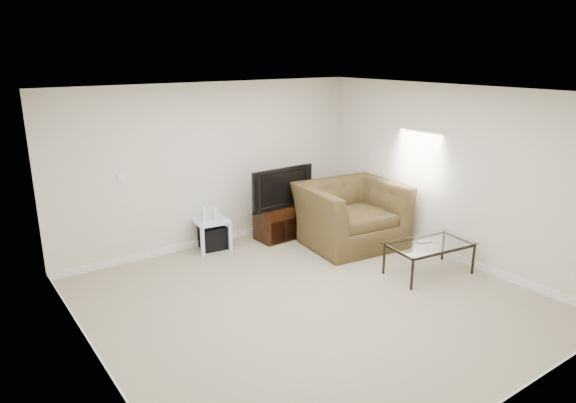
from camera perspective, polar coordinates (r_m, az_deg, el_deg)
floor at (r=6.37m, az=2.66°, el=-11.05°), size 5.00×5.00×0.00m
ceiling at (r=5.67m, az=3.00°, el=12.00°), size 5.00×5.00×0.00m
wall_back at (r=7.95m, az=-8.43°, el=3.98°), size 5.00×0.02×2.50m
wall_left at (r=4.84m, az=-21.21°, el=-5.09°), size 0.02×5.00×2.50m
wall_right at (r=7.66m, az=17.71°, el=2.90°), size 0.02×5.00×2.50m
plate_back at (r=7.42m, az=-18.02°, el=2.47°), size 0.12×0.02×0.12m
plate_right_switch at (r=8.67m, az=9.23°, el=4.98°), size 0.02×0.09×0.13m
plate_right_outlet at (r=8.70m, az=10.33°, el=-1.50°), size 0.02×0.08×0.12m
tv_stand at (r=8.28m, az=-1.16°, el=-2.34°), size 0.67×0.47×0.55m
dvd_player at (r=8.19m, az=-1.02°, el=-1.18°), size 0.34×0.24×0.05m
television at (r=8.08m, az=-1.08°, el=1.66°), size 1.05×0.25×0.65m
side_table at (r=7.96m, az=-8.52°, el=-3.60°), size 0.54×0.54×0.47m
subwoofer at (r=8.01m, az=-8.35°, el=-3.99°), size 0.40×0.40×0.37m
game_console at (r=7.80m, az=-9.38°, el=-1.40°), size 0.08×0.16×0.22m
game_case at (r=7.86m, az=-8.16°, el=-1.32°), size 0.08×0.15×0.19m
recliner at (r=8.01m, az=7.03°, el=-0.30°), size 1.60×1.14×1.30m
coffee_table at (r=7.27m, az=15.37°, el=-6.11°), size 1.23×0.80×0.45m
remote at (r=7.17m, az=14.99°, el=-4.34°), size 0.19×0.10×0.02m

